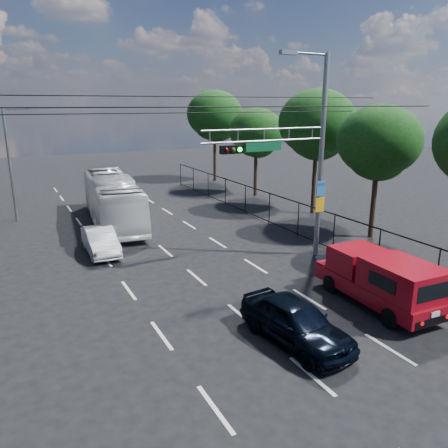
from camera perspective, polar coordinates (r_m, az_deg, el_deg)
ground at (r=13.09m, az=11.38°, el=-18.86°), size 120.00×120.00×0.00m
lane_markings at (r=24.49m, az=-9.25°, el=-2.10°), size 6.12×38.00×0.01m
signal_mast at (r=20.51m, az=9.99°, el=9.44°), size 6.43×0.39×9.50m
streetlight_left at (r=30.49m, az=-25.92°, el=7.59°), size 2.09×0.22×7.08m
utility_wires at (r=18.50m, az=-5.07°, el=15.16°), size 22.00×5.04×0.74m
fence_right at (r=25.92m, az=8.13°, el=1.29°), size 0.06×34.03×2.00m
tree_right_b at (r=25.24m, az=19.53°, el=9.47°), size 4.50×4.50×7.31m
tree_right_c at (r=30.01m, az=12.04°, el=12.12°), size 5.10×5.10×8.29m
tree_right_d at (r=35.56m, az=4.24°, el=11.47°), size 4.32×4.32×7.02m
tree_right_e at (r=42.63m, az=-1.23°, el=13.62°), size 5.28×5.28×8.58m
red_pickup at (r=17.27m, az=19.71°, el=-6.72°), size 2.18×5.44×1.99m
navy_hatchback at (r=14.20m, az=9.35°, el=-12.46°), size 2.13×4.35×1.43m
white_bus at (r=28.28m, az=-14.37°, el=3.14°), size 3.64×11.05×3.02m
white_van at (r=22.85m, az=-15.84°, el=-2.12°), size 1.45×3.94×1.29m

